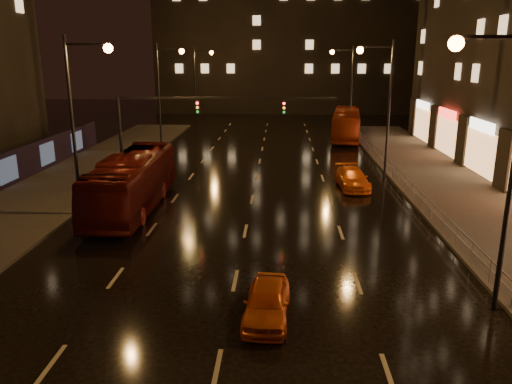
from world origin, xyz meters
The scene contains 10 objects.
ground centered at (0.00, 20.00, 0.00)m, with size 140.00×140.00×0.00m, color black.
sidewalk_left centered at (-13.50, 15.00, 0.07)m, with size 7.00×70.00×0.15m, color #38332D.
sidewalk_right centered at (13.50, 15.00, 0.07)m, with size 7.00×70.00×0.15m, color #38332D.
traffic_signal centered at (-5.06, 20.00, 4.74)m, with size 15.31×0.32×6.20m.
streetlight_right centered at (8.92, 2.00, 6.43)m, with size 2.64×0.50×10.00m.
railing_right centered at (10.20, 18.00, 0.90)m, with size 0.05×56.00×1.00m.
bus_red centered at (-7.00, 13.72, 1.66)m, with size 2.79×11.91×3.32m, color #53100B.
bus_curb centered at (9.00, 40.43, 1.64)m, with size 2.76×11.81×3.29m, color #9C2F0F.
taxi_near centered at (1.39, 1.00, 0.64)m, with size 1.52×3.78×1.29m, color orange.
taxi_far centered at (6.82, 19.22, 0.68)m, with size 1.90×4.67×1.36m, color orange.
Camera 1 is at (1.78, -14.74, 8.93)m, focal length 35.00 mm.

